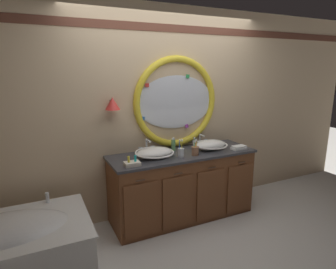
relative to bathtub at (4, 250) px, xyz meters
name	(u,v)px	position (x,y,z in m)	size (l,w,h in m)	color
ground_plane	(189,226)	(1.91, 0.08, -0.31)	(14.00, 14.00, 0.00)	silver
back_wall_assembly	(168,111)	(1.92, 0.66, 1.01)	(6.40, 0.26, 2.60)	#D6B78E
vanity_counter	(182,185)	(1.95, 0.33, 0.12)	(1.81, 0.63, 0.85)	brown
bathtub	(4,250)	(0.00, 0.00, 0.00)	(1.47, 0.92, 0.61)	white
sink_basin_left	(154,153)	(1.57, 0.30, 0.60)	(0.46, 0.46, 0.12)	white
sink_basin_right	(210,145)	(2.34, 0.30, 0.60)	(0.43, 0.43, 0.12)	white
faucet_set_left	(147,147)	(1.57, 0.54, 0.61)	(0.21, 0.14, 0.17)	silver
faucet_set_right	(200,141)	(2.34, 0.54, 0.60)	(0.23, 0.13, 0.15)	silver
toothbrush_holder_left	(181,152)	(1.85, 0.18, 0.60)	(0.08, 0.08, 0.22)	silver
toothbrush_holder_right	(195,150)	(2.04, 0.18, 0.60)	(0.09, 0.09, 0.22)	#996647
soap_dispenser	(173,145)	(1.90, 0.47, 0.61)	(0.05, 0.06, 0.17)	#6BAD66
folded_hand_towel	(239,148)	(2.67, 0.14, 0.56)	(0.19, 0.11, 0.05)	white
toiletry_basket	(132,163)	(1.24, 0.14, 0.57)	(0.17, 0.12, 0.11)	beige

